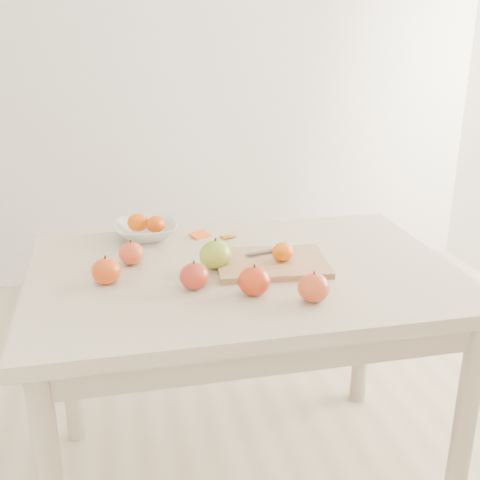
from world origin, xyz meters
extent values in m
plane|color=#C6B293|center=(0.00, 0.00, 0.00)|extent=(3.50, 3.50, 0.00)
plane|color=white|center=(0.00, 1.75, 1.35)|extent=(3.50, 0.00, 3.50)
cube|color=#C6B495|center=(0.00, 0.00, 0.73)|extent=(1.20, 0.80, 0.04)
cylinder|color=#BCAA8E|center=(-0.54, 0.34, 0.35)|extent=(0.06, 0.06, 0.71)
cylinder|color=#BCAA8E|center=(0.54, 0.34, 0.35)|extent=(0.06, 0.06, 0.71)
cylinder|color=#BCAA8E|center=(0.54, -0.34, 0.35)|extent=(0.06, 0.06, 0.71)
cube|color=tan|center=(0.08, 0.00, 0.76)|extent=(0.34, 0.26, 0.02)
ellipsoid|color=#D35F07|center=(0.11, -0.01, 0.80)|extent=(0.06, 0.06, 0.05)
imported|color=silver|center=(-0.25, 0.32, 0.77)|extent=(0.20, 0.20, 0.05)
ellipsoid|color=#D96707|center=(-0.28, 0.33, 0.80)|extent=(0.07, 0.07, 0.06)
ellipsoid|color=#C93E07|center=(-0.22, 0.31, 0.80)|extent=(0.06, 0.06, 0.05)
cube|color=#E45210|center=(-0.08, 0.29, 0.75)|extent=(0.07, 0.07, 0.01)
cube|color=#CC680E|center=(0.01, 0.26, 0.75)|extent=(0.05, 0.05, 0.01)
cube|color=white|center=(0.14, 0.08, 0.78)|extent=(0.08, 0.03, 0.01)
cube|color=#3C3F44|center=(0.06, 0.05, 0.78)|extent=(0.10, 0.04, 0.00)
ellipsoid|color=olive|center=(-0.08, 0.02, 0.79)|extent=(0.09, 0.09, 0.08)
ellipsoid|color=#9F220F|center=(-0.31, 0.10, 0.78)|extent=(0.07, 0.07, 0.07)
ellipsoid|color=#8E0906|center=(-0.38, -0.02, 0.79)|extent=(0.08, 0.08, 0.07)
ellipsoid|color=maroon|center=(0.13, -0.24, 0.79)|extent=(0.08, 0.08, 0.07)
ellipsoid|color=#9E0704|center=(-0.01, -0.17, 0.79)|extent=(0.08, 0.08, 0.08)
ellipsoid|color=maroon|center=(-0.16, -0.10, 0.79)|extent=(0.08, 0.08, 0.07)
camera|label=1|loc=(-0.35, -1.53, 1.42)|focal=45.00mm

